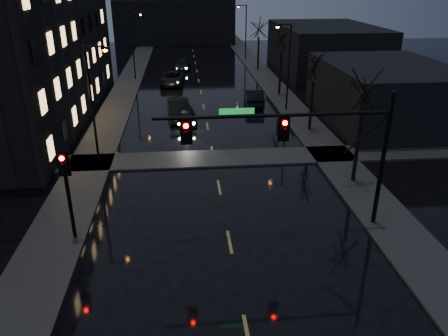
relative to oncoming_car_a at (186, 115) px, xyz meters
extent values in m
cube|color=#2D2D2B|center=(-6.70, 8.04, -0.66)|extent=(3.00, 140.00, 0.12)
cube|color=#2D2D2B|center=(10.30, 8.04, -0.66)|extent=(3.00, 140.00, 0.12)
cube|color=#2D2D2B|center=(1.80, -8.46, -0.66)|extent=(40.00, 3.00, 0.12)
cube|color=black|center=(-14.70, 3.04, 5.28)|extent=(12.00, 30.00, 12.00)
cube|color=black|center=(17.30, -0.96, 1.78)|extent=(10.00, 14.00, 5.00)
cube|color=black|center=(18.80, 21.04, 2.28)|extent=(12.00, 18.00, 6.00)
cube|color=black|center=(-1.20, 51.04, 3.28)|extent=(22.00, 10.00, 8.00)
cylinder|color=black|center=(9.40, -17.96, 2.78)|extent=(0.22, 0.22, 7.00)
cylinder|color=black|center=(3.90, -17.96, 5.28)|extent=(11.00, 0.16, 0.16)
cylinder|color=black|center=(8.40, -17.96, 4.28)|extent=(2.05, 0.10, 2.05)
cube|color=#0C591E|center=(2.20, -17.96, 5.53)|extent=(1.60, 0.04, 0.28)
cube|color=black|center=(-0.10, -17.96, 4.63)|extent=(0.35, 0.28, 1.05)
sphere|color=#FF0705|center=(-0.10, -18.12, 4.96)|extent=(0.22, 0.22, 0.22)
cube|color=black|center=(4.40, -17.96, 4.63)|extent=(0.35, 0.28, 1.05)
sphere|color=#FF0705|center=(4.40, -18.12, 4.96)|extent=(0.22, 0.22, 0.22)
cylinder|color=black|center=(-5.70, -17.96, 1.48)|extent=(0.18, 0.18, 4.40)
cube|color=black|center=(-5.70, -17.96, 3.28)|extent=(0.35, 0.28, 1.05)
sphere|color=#FF0705|center=(-5.70, -18.12, 3.61)|extent=(0.22, 0.22, 0.22)
cylinder|color=black|center=(10.20, -12.96, 1.48)|extent=(0.24, 0.24, 4.40)
cylinder|color=black|center=(10.20, -2.96, 1.34)|extent=(0.24, 0.24, 4.12)
cylinder|color=black|center=(10.20, 9.04, 1.62)|extent=(0.24, 0.24, 4.68)
cylinder|color=black|center=(10.20, 23.04, 1.42)|extent=(0.24, 0.24, 4.29)
cylinder|color=black|center=(-6.00, -8.96, 3.28)|extent=(0.16, 0.16, 8.00)
cylinder|color=black|center=(-5.40, -8.96, 7.18)|extent=(1.20, 0.10, 0.10)
cube|color=black|center=(-4.80, -8.96, 7.08)|extent=(0.50, 0.25, 0.15)
sphere|color=orange|center=(-4.80, -8.96, 6.98)|extent=(0.28, 0.28, 0.28)
cylinder|color=black|center=(-6.00, 18.04, 3.28)|extent=(0.16, 0.16, 8.00)
cylinder|color=black|center=(-5.40, 18.04, 7.18)|extent=(1.20, 0.10, 0.10)
cube|color=black|center=(-4.80, 18.04, 7.08)|extent=(0.50, 0.25, 0.15)
sphere|color=orange|center=(-4.80, 18.04, 6.98)|extent=(0.28, 0.28, 0.28)
cylinder|color=black|center=(9.60, 3.04, 3.28)|extent=(0.16, 0.16, 8.00)
cylinder|color=black|center=(9.00, 3.04, 7.18)|extent=(1.20, 0.10, 0.10)
cube|color=black|center=(8.40, 3.04, 7.08)|extent=(0.50, 0.25, 0.15)
sphere|color=orange|center=(8.40, 3.04, 6.98)|extent=(0.28, 0.28, 0.28)
cylinder|color=black|center=(9.60, 31.04, 3.28)|extent=(0.16, 0.16, 8.00)
cylinder|color=black|center=(9.00, 31.04, 7.18)|extent=(1.20, 0.10, 0.10)
cube|color=black|center=(8.40, 31.04, 7.08)|extent=(0.50, 0.25, 0.15)
sphere|color=orange|center=(8.40, 31.04, 6.98)|extent=(0.28, 0.28, 0.28)
imported|color=black|center=(0.00, 0.00, 0.00)|extent=(1.94, 4.32, 1.44)
imported|color=black|center=(-0.64, 1.33, 0.14)|extent=(2.25, 5.36, 1.72)
imported|color=black|center=(-1.38, 15.01, 0.05)|extent=(2.93, 5.69, 1.53)
imported|color=black|center=(-0.24, 23.84, 0.03)|extent=(2.56, 5.31, 1.49)
imported|color=black|center=(6.80, 5.25, 0.08)|extent=(2.00, 4.95, 1.60)
camera|label=1|loc=(-0.17, -36.75, 11.07)|focal=35.00mm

